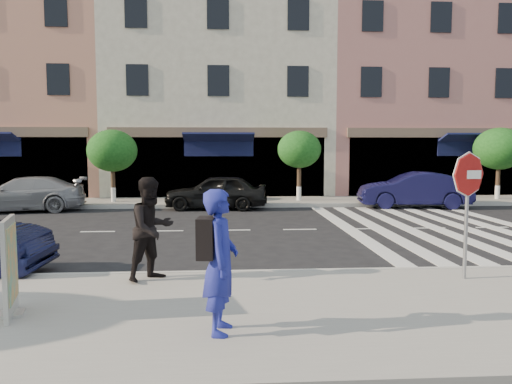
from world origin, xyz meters
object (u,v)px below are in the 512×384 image
(walker, at_px, (152,229))
(car_far_mid, at_px, (216,192))
(car_far_right, at_px, (414,190))
(car_far_left, at_px, (23,194))
(photographer, at_px, (221,261))
(stop_sign, at_px, (468,186))
(poster_board, at_px, (10,269))

(walker, bearing_deg, car_far_mid, 41.08)
(walker, relative_size, car_far_right, 0.41)
(walker, relative_size, car_far_left, 0.40)
(walker, distance_m, car_far_right, 14.33)
(photographer, height_order, car_far_right, photographer)
(photographer, height_order, car_far_left, photographer)
(stop_sign, xyz_separation_m, car_far_mid, (-4.59, 11.41, -1.12))
(car_far_left, bearing_deg, car_far_right, 83.20)
(stop_sign, xyz_separation_m, car_far_right, (3.50, 11.41, -1.08))
(walker, xyz_separation_m, car_far_left, (-6.46, 10.91, -0.39))
(stop_sign, bearing_deg, car_far_right, 69.76)
(car_far_mid, bearing_deg, walker, -0.36)
(car_far_mid, height_order, car_far_right, car_far_right)
(stop_sign, bearing_deg, photographer, -155.35)
(photographer, relative_size, walker, 1.00)
(stop_sign, height_order, car_far_mid, stop_sign)
(car_far_right, bearing_deg, car_far_mid, -82.68)
(poster_board, relative_size, car_far_left, 0.30)
(car_far_left, relative_size, car_far_right, 1.04)
(poster_board, xyz_separation_m, car_far_mid, (2.66, 12.87, -0.12))
(poster_board, bearing_deg, walker, 32.22)
(walker, height_order, poster_board, walker)
(stop_sign, height_order, car_far_left, stop_sign)
(poster_board, distance_m, car_far_right, 16.77)
(stop_sign, xyz_separation_m, poster_board, (-7.24, -1.46, -1.00))
(walker, height_order, car_far_mid, walker)
(car_far_mid, bearing_deg, car_far_right, 94.59)
(photographer, height_order, poster_board, photographer)
(photographer, bearing_deg, car_far_right, -23.25)
(car_far_mid, bearing_deg, poster_board, -7.08)
(car_far_left, relative_size, car_far_mid, 1.13)
(walker, bearing_deg, car_far_left, 76.68)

